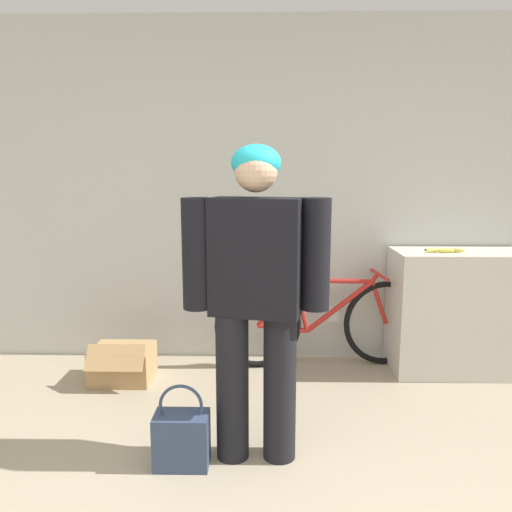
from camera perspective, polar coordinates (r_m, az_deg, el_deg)
The scene contains 7 objects.
wall_back at distance 3.86m, azimuth 1.05°, elevation 7.17°, with size 8.00×0.07×2.60m.
side_shelf at distance 3.97m, azimuth 22.21°, elevation -5.92°, with size 0.97×0.48×0.90m.
person at distance 2.46m, azimuth 0.00°, elevation -3.58°, with size 0.72×0.30×1.59m.
bicycle at distance 3.83m, azimuth 7.58°, elevation -7.39°, with size 1.63×0.46×0.72m.
banana at distance 3.77m, azimuth 20.69°, elevation 0.60°, with size 0.28×0.08×0.03m.
handbag at distance 2.68m, azimuth -8.49°, elevation -19.88°, with size 0.27×0.17×0.43m.
cardboard_box at distance 3.74m, azimuth -14.96°, elevation -11.78°, with size 0.41×0.41×0.31m.
Camera 1 is at (0.01, -1.22, 1.46)m, focal length 35.00 mm.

